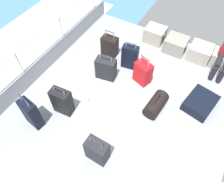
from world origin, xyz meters
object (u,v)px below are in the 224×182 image
cargo_crate_0 (155,34)px  suitcase_5 (106,69)px  cargo_crate_3 (223,60)px  suitcase_0 (97,151)px  suitcase_6 (143,73)px  suitcase_1 (200,103)px  cargo_crate_2 (200,52)px  suitcase_7 (110,46)px  suitcase_4 (31,114)px  suitcase_2 (130,57)px  duffel_bag (156,104)px  paper_cup (87,99)px  suitcase_3 (62,102)px  cargo_crate_1 (176,45)px

cargo_crate_0 → suitcase_5: (-0.47, -1.78, 0.06)m
cargo_crate_3 → suitcase_0: (-1.40, -3.47, 0.08)m
suitcase_0 → suitcase_6: bearing=92.2°
suitcase_1 → suitcase_6: size_ratio=1.05×
cargo_crate_2 → suitcase_1: (0.45, -1.43, -0.09)m
cargo_crate_3 → suitcase_7: size_ratio=0.81×
cargo_crate_0 → cargo_crate_2: (1.25, -0.07, -0.01)m
suitcase_4 → suitcase_2: bearing=68.7°
duffel_bag → paper_cup: size_ratio=6.35×
cargo_crate_0 → suitcase_0: 3.56m
suitcase_0 → duffel_bag: bearing=71.6°
suitcase_1 → suitcase_7: suitcase_7 is taller
suitcase_1 → suitcase_3: 2.90m
suitcase_7 → cargo_crate_1: bearing=34.8°
paper_cup → suitcase_5: bearing=89.8°
suitcase_7 → paper_cup: size_ratio=7.24×
suitcase_0 → paper_cup: size_ratio=6.82×
paper_cup → suitcase_4: bearing=-121.6°
cargo_crate_2 → paper_cup: 3.06m
suitcase_2 → suitcase_0: bearing=-76.7°
suitcase_6 → paper_cup: (-0.80, -1.11, -0.23)m
cargo_crate_2 → suitcase_2: size_ratio=0.76×
suitcase_3 → cargo_crate_3: bearing=49.3°
cargo_crate_1 → suitcase_5: suitcase_5 is taller
cargo_crate_1 → duffel_bag: (0.28, -1.94, -0.04)m
cargo_crate_2 → suitcase_7: suitcase_7 is taller
cargo_crate_3 → paper_cup: 3.40m
cargo_crate_2 → suitcase_4: 4.20m
suitcase_0 → suitcase_7: suitcase_7 is taller
cargo_crate_2 → suitcase_7: size_ratio=0.78×
cargo_crate_1 → suitcase_0: bearing=-93.7°
cargo_crate_2 → suitcase_2: suitcase_2 is taller
suitcase_1 → suitcase_6: suitcase_6 is taller
cargo_crate_0 → suitcase_0: size_ratio=0.81×
cargo_crate_1 → duffel_bag: duffel_bag is taller
cargo_crate_3 → suitcase_4: bearing=-129.4°
cargo_crate_1 → suitcase_6: 1.42m
suitcase_4 → suitcase_5: 1.89m
cargo_crate_3 → suitcase_2: 2.26m
suitcase_0 → suitcase_3: bearing=156.4°
cargo_crate_3 → suitcase_1: size_ratio=0.74×
cargo_crate_2 → suitcase_6: size_ratio=0.75×
cargo_crate_1 → suitcase_6: bearing=-102.3°
cargo_crate_1 → suitcase_7: 1.71m
cargo_crate_1 → suitcase_0: (-0.22, -3.44, 0.08)m
suitcase_5 → suitcase_1: bearing=7.5°
cargo_crate_2 → suitcase_6: suitcase_6 is taller
cargo_crate_0 → suitcase_2: bearing=-96.9°
suitcase_2 → duffel_bag: (1.05, -0.83, -0.15)m
suitcase_0 → paper_cup: suitcase_0 is taller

